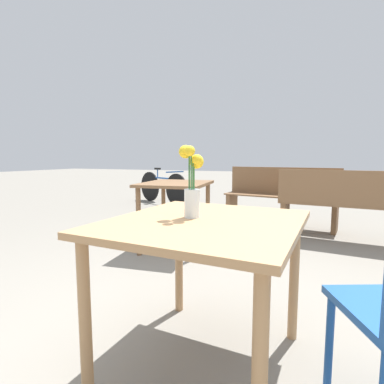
{
  "coord_description": "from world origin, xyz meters",
  "views": [
    {
      "loc": [
        0.46,
        -1.27,
        0.99
      ],
      "look_at": [
        -0.07,
        0.02,
        0.83
      ],
      "focal_mm": 28.0,
      "sensor_mm": 36.0,
      "label": 1
    }
  ],
  "objects": [
    {
      "name": "bench_middle",
      "position": [
        -0.0,
        3.22,
        0.46
      ],
      "size": [
        1.63,
        0.58,
        0.85
      ],
      "color": "brown",
      "rests_on": "ground_plane"
    },
    {
      "name": "bench_near",
      "position": [
        1.03,
        2.54,
        0.48
      ],
      "size": [
        2.0,
        0.53,
        0.85
      ],
      "color": "brown",
      "rests_on": "ground_plane"
    },
    {
      "name": "bicycle",
      "position": [
        -2.62,
        4.47,
        0.35
      ],
      "size": [
        1.49,
        0.76,
        0.77
      ],
      "color": "black",
      "rests_on": "ground_plane"
    },
    {
      "name": "table_front",
      "position": [
        0.0,
        0.0,
        0.61
      ],
      "size": [
        0.88,
        0.96,
        0.71
      ],
      "color": "tan",
      "rests_on": "ground_plane"
    },
    {
      "name": "flower_vase",
      "position": [
        -0.08,
        0.03,
        0.86
      ],
      "size": [
        0.12,
        0.13,
        0.34
      ],
      "color": "silver",
      "rests_on": "table_front"
    },
    {
      "name": "table_back",
      "position": [
        -0.94,
        1.64,
        0.6
      ],
      "size": [
        0.77,
        0.89,
        0.72
      ],
      "color": "brown",
      "rests_on": "ground_plane"
    },
    {
      "name": "ground_plane",
      "position": [
        0.0,
        0.0,
        0.0
      ],
      "size": [
        40.0,
        40.0,
        0.0
      ],
      "primitive_type": "plane",
      "color": "gray"
    }
  ]
}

